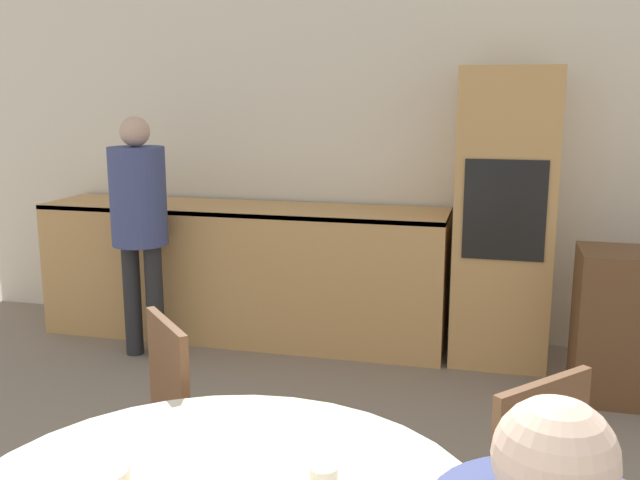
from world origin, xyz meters
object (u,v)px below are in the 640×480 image
chair_far_left (145,434)px  person_standing (139,212)px  oven_unit (504,218)px  bowl_centre (97,479)px

chair_far_left → person_standing: size_ratio=0.59×
oven_unit → person_standing: 2.31m
chair_far_left → bowl_centre: bearing=-23.8°
oven_unit → person_standing: (-2.25, -0.53, 0.03)m
oven_unit → chair_far_left: (-1.21, -2.48, -0.41)m
chair_far_left → person_standing: bearing=164.5°
oven_unit → person_standing: size_ratio=1.19×
chair_far_left → bowl_centre: chair_far_left is taller
person_standing → oven_unit: bearing=13.1°
person_standing → bowl_centre: bearing=-64.0°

